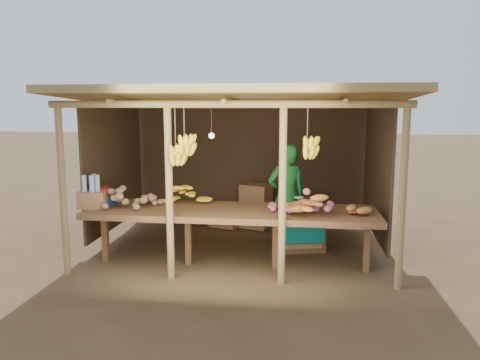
# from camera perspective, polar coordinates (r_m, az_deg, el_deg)

# --- Properties ---
(ground) EXTENTS (60.00, 60.00, 0.00)m
(ground) POSITION_cam_1_polar(r_m,az_deg,el_deg) (7.43, 0.00, -8.02)
(ground) COLOR brown
(ground) RESTS_ON ground
(stall_structure) EXTENTS (4.70, 3.50, 2.43)m
(stall_structure) POSITION_cam_1_polar(r_m,az_deg,el_deg) (7.09, 0.17, 6.91)
(stall_structure) COLOR #98814E
(stall_structure) RESTS_ON ground
(counter) EXTENTS (3.90, 1.05, 0.80)m
(counter) POSITION_cam_1_polar(r_m,az_deg,el_deg) (6.33, -1.06, -4.13)
(counter) COLOR brown
(counter) RESTS_ON ground
(potato_heap) EXTENTS (0.95, 0.59, 0.36)m
(potato_heap) POSITION_cam_1_polar(r_m,az_deg,el_deg) (6.64, -13.83, -1.62)
(potato_heap) COLOR #99734F
(potato_heap) RESTS_ON counter
(sweet_potato_heap) EXTENTS (1.18, 0.83, 0.36)m
(sweet_potato_heap) POSITION_cam_1_polar(r_m,az_deg,el_deg) (6.04, 10.32, -2.57)
(sweet_potato_heap) COLOR #C67233
(sweet_potato_heap) RESTS_ON counter
(onion_heap) EXTENTS (0.91, 0.55, 0.36)m
(onion_heap) POSITION_cam_1_polar(r_m,az_deg,el_deg) (6.10, 7.90, -2.40)
(onion_heap) COLOR #BA5A70
(onion_heap) RESTS_ON counter
(banana_pile) EXTENTS (0.69, 0.50, 0.35)m
(banana_pile) POSITION_cam_1_polar(r_m,az_deg,el_deg) (6.71, -6.68, -1.38)
(banana_pile) COLOR yellow
(banana_pile) RESTS_ON counter
(tomato_basin) EXTENTS (0.45, 0.45, 0.24)m
(tomato_basin) POSITION_cam_1_polar(r_m,az_deg,el_deg) (6.96, -16.58, -1.97)
(tomato_basin) COLOR navy
(tomato_basin) RESTS_ON counter
(bottle_box) EXTENTS (0.40, 0.33, 0.46)m
(bottle_box) POSITION_cam_1_polar(r_m,az_deg,el_deg) (6.70, -17.52, -1.75)
(bottle_box) COLOR #956543
(bottle_box) RESTS_ON counter
(vendor) EXTENTS (0.68, 0.56, 1.62)m
(vendor) POSITION_cam_1_polar(r_m,az_deg,el_deg) (7.15, 5.70, -2.07)
(vendor) COLOR #186E25
(vendor) RESTS_ON ground
(tarp_crate) EXTENTS (0.83, 0.76, 0.84)m
(tarp_crate) POSITION_cam_1_polar(r_m,az_deg,el_deg) (7.25, 7.47, -5.68)
(tarp_crate) COLOR brown
(tarp_crate) RESTS_ON ground
(carton_stack) EXTENTS (1.15, 0.56, 0.78)m
(carton_stack) POSITION_cam_1_polar(r_m,az_deg,el_deg) (8.39, 0.74, -3.58)
(carton_stack) COLOR #956543
(carton_stack) RESTS_ON ground
(burlap_sacks) EXTENTS (0.74, 0.39, 0.52)m
(burlap_sacks) POSITION_cam_1_polar(r_m,az_deg,el_deg) (8.66, -6.17, -4.04)
(burlap_sacks) COLOR #44311F
(burlap_sacks) RESTS_ON ground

